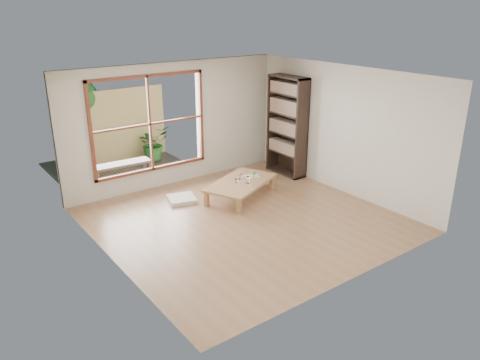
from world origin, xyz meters
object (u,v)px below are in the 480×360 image
Objects in this scene: food_tray at (253,175)px; low_table at (241,183)px; bookshelf at (287,126)px; garden_bench at (122,166)px.

low_table is at bearing -149.88° from food_tray.
bookshelf reaches higher than garden_bench.
garden_bench reaches higher than low_table.
food_tray is (0.38, 0.09, 0.06)m from low_table.
garden_bench is (-1.56, 2.29, 0.07)m from low_table.
food_tray is at bearing -45.60° from garden_bench.
bookshelf is at bearing -6.24° from low_table.
low_table is 1.99m from bookshelf.
low_table is at bearing -162.04° from bookshelf.
food_tray reaches higher than garden_bench.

